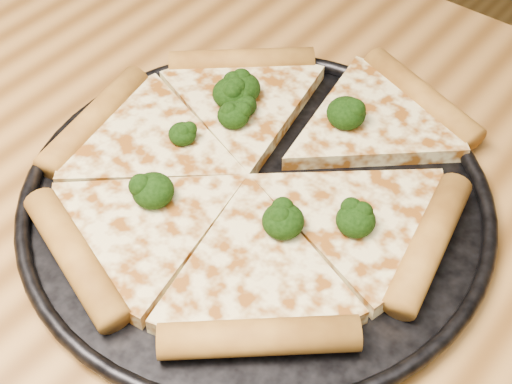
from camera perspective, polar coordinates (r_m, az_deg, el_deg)
The scene contains 4 objects.
dining_table at distance 0.61m, azimuth -13.59°, elevation -10.70°, with size 1.20×0.90×0.75m.
pizza_pan at distance 0.54m, azimuth -0.00°, elevation -0.61°, with size 0.34×0.34×0.02m.
pizza at distance 0.55m, azimuth -0.11°, elevation 1.36°, with size 0.31×0.34×0.02m.
broccoli_florets at distance 0.56m, azimuth -0.34°, elevation 3.77°, with size 0.18×0.18×0.02m.
Camera 1 is at (0.30, -0.16, 1.16)m, focal length 53.77 mm.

